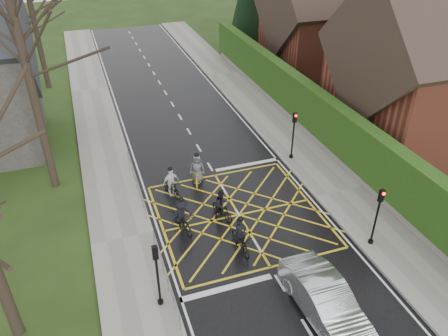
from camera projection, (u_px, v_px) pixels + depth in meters
ground at (239, 215)px, 22.78m from camera, size 120.00×120.00×0.00m
road at (239, 215)px, 22.78m from camera, size 9.00×80.00×0.01m
sidewalk_right at (339, 192)px, 24.40m from camera, size 3.00×80.00×0.15m
sidewalk_left at (123, 239)px, 21.09m from camera, size 3.00×80.00×0.15m
stone_wall at (315, 135)px, 29.54m from camera, size 0.50×38.00×0.70m
hedge at (318, 112)px, 28.61m from camera, size 0.90×38.00×2.80m
house_near at (436, 71)px, 27.55m from camera, size 11.80×9.80×11.30m
house_far at (323, 24)px, 38.94m from camera, size 9.80×8.80×10.30m
conifer at (248, 2)px, 43.90m from camera, size 4.60×4.60×10.00m
tree_near at (22, 49)px, 20.88m from camera, size 9.24×9.24×11.44m
tree_mid at (7, 2)px, 26.62m from camera, size 10.08×10.08×12.48m
tree_far at (29, 0)px, 33.99m from camera, size 8.40×8.40×10.40m
railing_south at (165, 272)px, 18.28m from camera, size 0.05×5.04×1.03m
railing_north at (136, 178)px, 24.28m from camera, size 0.05×6.04×1.03m
traffic_light_ne at (293, 136)px, 26.67m from camera, size 0.24×0.31×3.21m
traffic_light_se at (376, 218)px, 19.95m from camera, size 0.24×0.31×3.21m
traffic_light_sw at (158, 276)px, 16.89m from camera, size 0.24×0.31×3.21m
cyclist_rear at (241, 239)px, 20.30m from camera, size 0.78×1.95×1.86m
cyclist_back at (222, 207)px, 22.29m from camera, size 0.98×1.77×1.71m
cyclist_mid at (182, 218)px, 21.47m from camera, size 1.25×2.07×1.91m
cyclist_front at (171, 185)px, 23.95m from camera, size 1.05×1.87×1.81m
cyclist_lead at (198, 172)px, 25.07m from camera, size 1.30×2.07×1.90m
car at (325, 300)px, 17.00m from camera, size 1.91×4.88×1.58m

